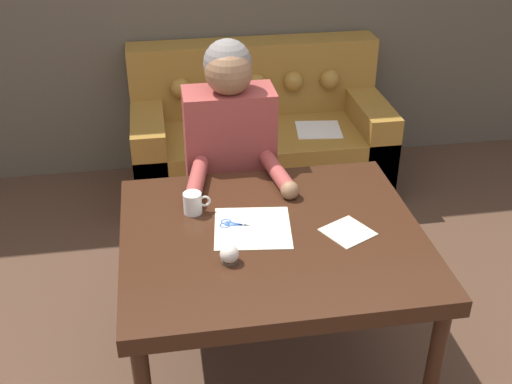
# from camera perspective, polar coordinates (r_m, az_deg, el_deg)

# --- Properties ---
(dining_table) EXTENTS (1.18, 1.03, 0.76)m
(dining_table) POSITION_cam_1_polar(r_m,az_deg,el_deg) (2.56, 1.45, -5.03)
(dining_table) COLOR #381E11
(dining_table) RESTS_ON ground_plane
(couch) EXTENTS (1.61, 0.78, 0.92)m
(couch) POSITION_cam_1_polar(r_m,az_deg,el_deg) (4.22, 0.24, 4.67)
(couch) COLOR olive
(couch) RESTS_ON ground_plane
(person) EXTENTS (0.49, 0.61, 1.32)m
(person) POSITION_cam_1_polar(r_m,az_deg,el_deg) (3.11, -2.28, 2.01)
(person) COLOR #33281E
(person) RESTS_ON ground_plane
(pattern_paper_main) EXTENTS (0.33, 0.33, 0.00)m
(pattern_paper_main) POSITION_cam_1_polar(r_m,az_deg,el_deg) (2.54, -0.31, -3.21)
(pattern_paper_main) COLOR beige
(pattern_paper_main) RESTS_ON dining_table
(pattern_paper_offcut) EXTENTS (0.23, 0.23, 0.00)m
(pattern_paper_offcut) POSITION_cam_1_polar(r_m,az_deg,el_deg) (2.54, 8.15, -3.53)
(pattern_paper_offcut) COLOR beige
(pattern_paper_offcut) RESTS_ON dining_table
(scissors) EXTENTS (0.21, 0.12, 0.01)m
(scissors) POSITION_cam_1_polar(r_m,az_deg,el_deg) (2.56, -1.80, -2.93)
(scissors) COLOR silver
(scissors) RESTS_ON dining_table
(mug) EXTENTS (0.11, 0.08, 0.09)m
(mug) POSITION_cam_1_polar(r_m,az_deg,el_deg) (2.63, -5.61, -0.98)
(mug) COLOR silver
(mug) RESTS_ON dining_table
(pin_cushion) EXTENTS (0.07, 0.07, 0.07)m
(pin_cushion) POSITION_cam_1_polar(r_m,az_deg,el_deg) (2.34, -2.38, -5.60)
(pin_cushion) COLOR #4C3828
(pin_cushion) RESTS_ON dining_table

